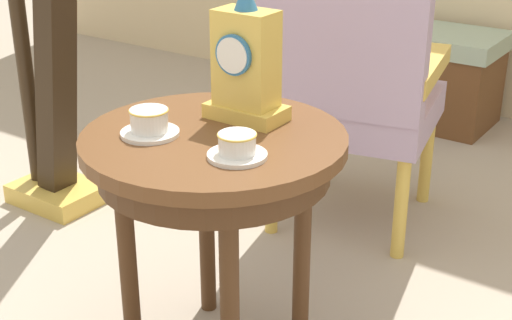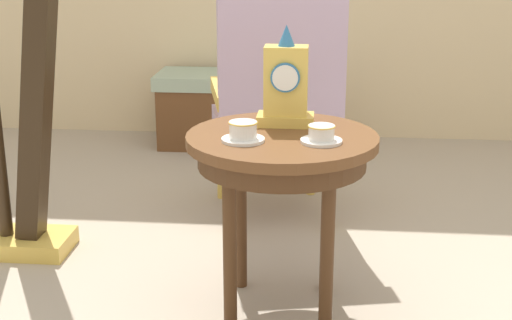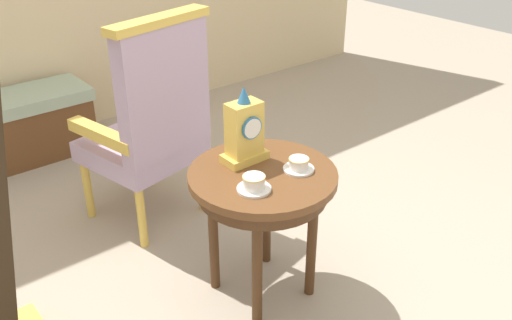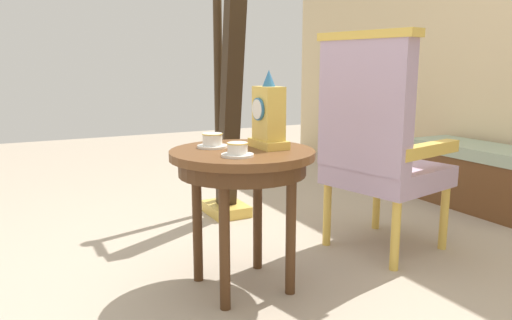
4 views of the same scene
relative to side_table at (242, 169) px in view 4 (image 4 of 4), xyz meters
The scene contains 8 objects.
ground_plane 0.55m from the side_table, 145.31° to the left, with size 10.00×10.00×0.00m, color tan.
side_table is the anchor object (origin of this frame).
teacup_left 0.18m from the side_table, 142.93° to the right, with size 0.14×0.14×0.06m.
teacup_right 0.18m from the side_table, 32.85° to the right, with size 0.13×0.13×0.06m.
mantel_clock 0.25m from the side_table, 88.34° to the left, with size 0.19×0.11×0.34m.
armchair 0.80m from the side_table, 94.88° to the left, with size 0.64×0.63×1.14m.
harp 1.08m from the side_table, 159.52° to the left, with size 0.40×0.24×1.71m.
window_bench 2.06m from the side_table, 101.34° to the left, with size 0.92×0.40×0.44m.
Camera 4 is at (1.92, -0.94, 0.98)m, focal length 34.47 mm.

